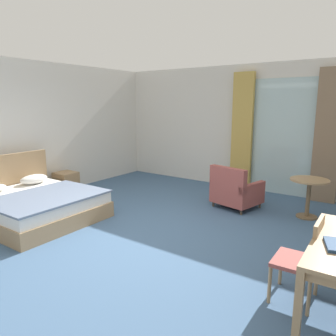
{
  "coord_description": "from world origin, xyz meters",
  "views": [
    {
      "loc": [
        2.94,
        -3.46,
        1.96
      ],
      "look_at": [
        0.27,
        0.32,
        1.03
      ],
      "focal_mm": 34.28,
      "sensor_mm": 36.0,
      "label": 1
    }
  ],
  "objects_px": {
    "nightstand": "(66,183)",
    "desk_chair": "(304,256)",
    "bed": "(34,204)",
    "armchair_by_window": "(235,191)",
    "round_cafe_table": "(309,189)"
  },
  "relations": [
    {
      "from": "bed",
      "to": "desk_chair",
      "type": "distance_m",
      "value": 4.36
    },
    {
      "from": "nightstand",
      "to": "armchair_by_window",
      "type": "xyz_separation_m",
      "value": [
        3.47,
        1.22,
        0.09
      ]
    },
    {
      "from": "bed",
      "to": "nightstand",
      "type": "relative_size",
      "value": 4.18
    },
    {
      "from": "armchair_by_window",
      "to": "round_cafe_table",
      "type": "xyz_separation_m",
      "value": [
        1.25,
        0.24,
        0.18
      ]
    },
    {
      "from": "nightstand",
      "to": "desk_chair",
      "type": "xyz_separation_m",
      "value": [
        5.23,
        -1.16,
        0.25
      ]
    },
    {
      "from": "nightstand",
      "to": "round_cafe_table",
      "type": "bearing_deg",
      "value": 17.18
    },
    {
      "from": "bed",
      "to": "desk_chair",
      "type": "bearing_deg",
      "value": 2.3
    },
    {
      "from": "desk_chair",
      "to": "round_cafe_table",
      "type": "relative_size",
      "value": 1.3
    },
    {
      "from": "bed",
      "to": "round_cafe_table",
      "type": "distance_m",
      "value": 4.76
    },
    {
      "from": "desk_chair",
      "to": "round_cafe_table",
      "type": "distance_m",
      "value": 2.67
    },
    {
      "from": "nightstand",
      "to": "desk_chair",
      "type": "distance_m",
      "value": 5.37
    },
    {
      "from": "bed",
      "to": "desk_chair",
      "type": "relative_size",
      "value": 2.24
    },
    {
      "from": "bed",
      "to": "round_cafe_table",
      "type": "height_order",
      "value": "bed"
    },
    {
      "from": "bed",
      "to": "armchair_by_window",
      "type": "height_order",
      "value": "bed"
    },
    {
      "from": "bed",
      "to": "round_cafe_table",
      "type": "bearing_deg",
      "value": 36.07
    }
  ]
}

